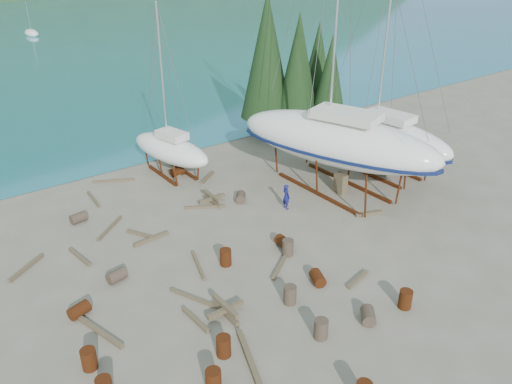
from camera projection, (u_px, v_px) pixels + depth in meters
ground at (265, 257)px, 25.51m from camera, size 600.00×600.00×0.00m
cypress_near_right at (298, 69)px, 38.27m from camera, size 3.60×3.60×10.00m
cypress_mid_right at (330, 83)px, 38.03m from camera, size 3.06×3.06×8.50m
cypress_back_left at (267, 56)px, 38.50m from camera, size 4.14×4.14×11.50m
cypress_far_right at (317, 69)px, 40.86m from camera, size 3.24×3.24×9.00m
moored_boat_mid at (32, 33)px, 87.98m from camera, size 2.00×5.00×6.05m
large_sailboat_near at (336, 140)px, 31.16m from camera, size 8.02×14.03×21.23m
large_sailboat_far at (382, 135)px, 34.01m from camera, size 4.09×10.75×16.60m
small_sailboat_shore at (171, 149)px, 33.98m from camera, size 3.68×7.39×11.33m
worker at (286, 197)px, 29.92m from camera, size 0.43×0.61×1.59m
drum_1 at (368, 316)px, 21.06m from camera, size 1.01×1.04×0.58m
drum_2 at (79, 310)px, 21.39m from camera, size 1.01×0.81×0.58m
drum_4 at (177, 172)px, 34.41m from camera, size 0.92×0.64×0.58m
drum_5 at (288, 248)px, 25.53m from camera, size 0.58×0.58×0.88m
drum_6 at (283, 242)px, 26.30m from camera, size 0.61×0.90×0.58m
drum_7 at (405, 299)px, 21.81m from camera, size 0.58×0.58×0.88m
drum_8 at (89, 359)px, 18.65m from camera, size 0.58×0.58×0.88m
drum_9 at (78, 218)px, 28.62m from camera, size 0.95×0.70×0.58m
drum_10 at (224, 346)px, 19.25m from camera, size 0.58×0.58×0.88m
drum_11 at (241, 197)px, 30.97m from camera, size 1.00×1.05×0.58m
drum_12 at (318, 278)px, 23.45m from camera, size 0.88×1.04×0.58m
drum_13 at (213, 380)px, 17.75m from camera, size 0.58×0.58×0.88m
drum_14 at (226, 257)px, 24.74m from camera, size 0.58×0.58×0.88m
drum_15 at (117, 276)px, 23.61m from camera, size 0.96×0.72×0.58m
drum_16 at (290, 295)px, 22.09m from camera, size 0.58×0.58×0.88m
drum_17 at (321, 329)px, 20.12m from camera, size 0.58×0.58×0.88m
timber_0 at (94, 199)px, 31.20m from camera, size 0.31×2.42×0.14m
timber_1 at (369, 214)px, 29.46m from camera, size 1.66×0.79×0.19m
timber_2 at (26, 268)px, 24.53m from camera, size 2.01×1.52×0.19m
timber_3 at (195, 299)px, 22.42m from camera, size 1.23×2.55×0.15m
timber_4 at (141, 234)px, 27.39m from camera, size 1.00×1.65×0.17m
timber_5 at (282, 262)px, 25.00m from camera, size 2.63×1.82×0.16m
timber_6 at (207, 177)px, 34.06m from camera, size 1.69×1.25×0.19m
timber_7 at (358, 279)px, 23.69m from camera, size 1.69×0.52×0.17m
timber_8 at (151, 239)px, 26.94m from camera, size 2.09×0.31×0.19m
timber_9 at (114, 181)px, 33.64m from camera, size 2.53×1.40×0.15m
timber_10 at (205, 207)px, 30.27m from camera, size 2.15×1.36×0.16m
timber_11 at (198, 265)px, 24.75m from camera, size 0.92×2.45×0.15m
timber_12 at (195, 320)px, 21.14m from camera, size 0.26×1.90×0.17m
timber_14 at (99, 331)px, 20.51m from camera, size 0.97×2.95×0.18m
timber_15 at (110, 228)px, 28.03m from camera, size 2.15×1.84×0.15m
timber_16 at (249, 359)px, 19.10m from camera, size 1.31×3.00×0.23m
timber_17 at (79, 257)px, 25.42m from camera, size 0.44×2.10×0.16m
timber_pile_fore at (226, 310)px, 21.39m from camera, size 1.80×1.80×0.60m
timber_pile_aft at (212, 199)px, 30.78m from camera, size 1.80×1.80×0.60m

